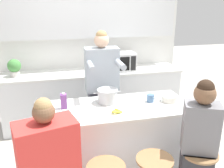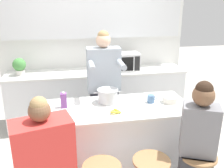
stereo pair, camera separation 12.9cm
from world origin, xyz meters
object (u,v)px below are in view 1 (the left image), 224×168
at_px(fruit_bowl, 169,98).
at_px(banana_bunch, 116,111).
at_px(kitchen_island, 113,141).
at_px(cooking_pot, 107,96).
at_px(potted_plant, 14,67).
at_px(coffee_cup_near, 150,98).
at_px(microwave, 121,62).
at_px(person_cooking, 102,95).
at_px(juice_carton, 64,101).
at_px(person_seated_near, 198,149).

bearing_deg(fruit_bowl, banana_bunch, -165.76).
height_order(kitchen_island, cooking_pot, cooking_pot).
xyz_separation_m(fruit_bowl, banana_bunch, (-0.70, -0.18, -0.02)).
bearing_deg(cooking_pot, potted_plant, 132.31).
bearing_deg(coffee_cup_near, microwave, 89.90).
relative_size(person_cooking, potted_plant, 6.25).
height_order(juice_carton, potted_plant, potted_plant).
relative_size(kitchen_island, banana_bunch, 12.21).
relative_size(fruit_bowl, banana_bunch, 1.34).
bearing_deg(juice_carton, cooking_pot, 5.31).
distance_m(fruit_bowl, coffee_cup_near, 0.23).
relative_size(kitchen_island, person_seated_near, 1.29).
relative_size(cooking_pot, fruit_bowl, 1.70).
bearing_deg(kitchen_island, banana_bunch, -93.56).
distance_m(cooking_pot, microwave, 1.36).
bearing_deg(kitchen_island, cooking_pot, 105.30).
bearing_deg(potted_plant, fruit_bowl, -36.87).
relative_size(person_cooking, cooking_pot, 5.14).
distance_m(kitchen_island, person_cooking, 0.67).
xyz_separation_m(fruit_bowl, coffee_cup_near, (-0.22, 0.04, 0.01)).
xyz_separation_m(banana_bunch, microwave, (0.48, 1.57, 0.15)).
relative_size(person_seated_near, coffee_cup_near, 11.66).
relative_size(person_cooking, juice_carton, 9.30).
distance_m(coffee_cup_near, potted_plant, 2.19).
bearing_deg(person_cooking, fruit_bowl, -36.40).
relative_size(microwave, potted_plant, 1.74).
xyz_separation_m(coffee_cup_near, juice_carton, (-1.01, 0.05, 0.04)).
bearing_deg(fruit_bowl, kitchen_island, -179.27).
xyz_separation_m(person_cooking, potted_plant, (-1.20, 0.89, 0.23)).
xyz_separation_m(kitchen_island, potted_plant, (-1.22, 1.44, 0.62)).
bearing_deg(kitchen_island, person_seated_near, -42.30).
xyz_separation_m(person_cooking, person_seated_near, (0.73, -1.19, -0.19)).
bearing_deg(fruit_bowl, person_seated_near, -88.33).
xyz_separation_m(person_seated_near, juice_carton, (-1.26, 0.74, 0.34)).
bearing_deg(fruit_bowl, microwave, 99.07).
bearing_deg(kitchen_island, coffee_cup_near, 5.46).
distance_m(kitchen_island, banana_bunch, 0.50).
bearing_deg(microwave, potted_plant, 178.65).
bearing_deg(person_seated_near, person_cooking, 145.39).
distance_m(person_seated_near, fruit_bowl, 0.72).
bearing_deg(juice_carton, potted_plant, 116.54).
relative_size(cooking_pot, juice_carton, 1.81).
height_order(cooking_pot, potted_plant, potted_plant).
bearing_deg(person_cooking, cooking_pot, -91.54).
bearing_deg(kitchen_island, fruit_bowl, 0.73).
xyz_separation_m(kitchen_island, person_seated_near, (0.71, -0.64, 0.19)).
bearing_deg(juice_carton, person_seated_near, -30.43).
bearing_deg(fruit_bowl, cooking_pot, 169.66).
distance_m(fruit_bowl, banana_bunch, 0.72).
distance_m(coffee_cup_near, juice_carton, 1.01).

